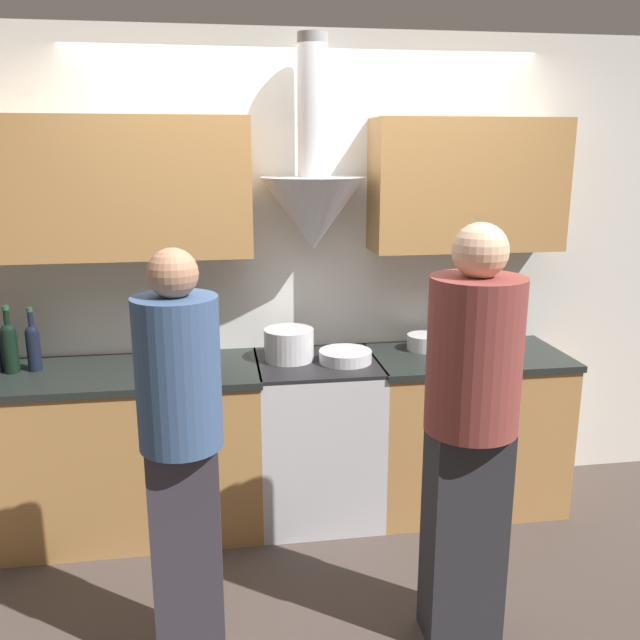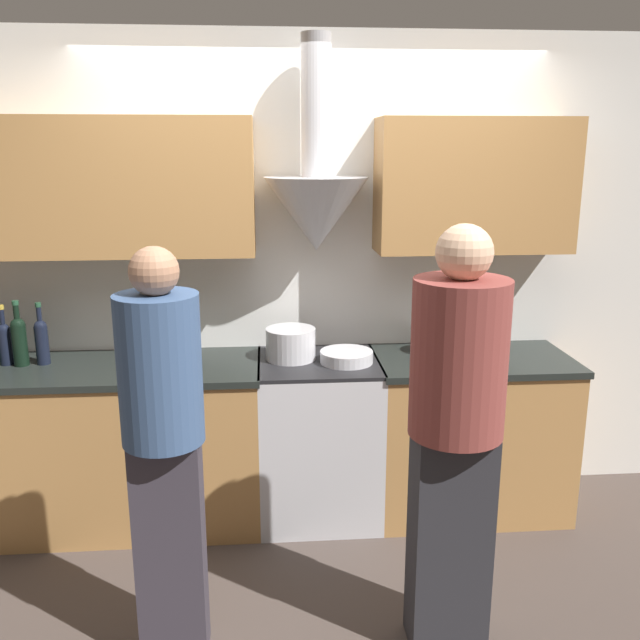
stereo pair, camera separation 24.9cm
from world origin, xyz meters
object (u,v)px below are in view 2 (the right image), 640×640
wine_bottle_3 (19,339)px  person_foreground_left (164,441)px  mixing_bowl (347,357)px  saucepan (429,344)px  stove_range (319,437)px  orange_fruit (480,351)px  wine_bottle_4 (42,339)px  wine_bottle_2 (5,341)px  person_foreground_right (455,426)px  stock_pot (291,344)px

wine_bottle_3 → person_foreground_left: size_ratio=0.21×
mixing_bowl → saucepan: bearing=17.7°
stove_range → saucepan: size_ratio=4.67×
stove_range → saucepan: 0.80m
mixing_bowl → orange_fruit: (0.72, 0.01, 0.01)m
saucepan → wine_bottle_4: bearing=-178.6°
stove_range → wine_bottle_3: size_ratio=2.58×
wine_bottle_3 → orange_fruit: size_ratio=4.36×
wine_bottle_3 → person_foreground_left: (0.89, -1.09, -0.11)m
wine_bottle_3 → wine_bottle_4: size_ratio=1.05×
wine_bottle_2 → wine_bottle_4: 0.19m
stove_range → person_foreground_right: (0.45, -1.07, 0.50)m
saucepan → orange_fruit: bearing=-30.2°
wine_bottle_4 → stock_pot: wine_bottle_4 is taller
wine_bottle_4 → saucepan: size_ratio=1.72×
stove_range → wine_bottle_2: (-1.63, 0.07, 0.57)m
wine_bottle_2 → mixing_bowl: bearing=-3.5°
stove_range → stock_pot: stock_pot is taller
stove_range → person_foreground_left: bearing=-122.6°
wine_bottle_3 → orange_fruit: 2.43m
stove_range → wine_bottle_4: wine_bottle_4 is taller
mixing_bowl → orange_fruit: bearing=0.9°
wine_bottle_2 → orange_fruit: (2.50, -0.10, -0.09)m
orange_fruit → wine_bottle_4: bearing=177.7°
wine_bottle_3 → stock_pot: 1.41m
stove_range → wine_bottle_4: bearing=177.5°
mixing_bowl → orange_fruit: size_ratio=3.54×
stock_pot → saucepan: (0.77, 0.07, -0.04)m
wine_bottle_4 → saucepan: 2.07m
orange_fruit → mixing_bowl: bearing=-179.1°
wine_bottle_2 → saucepan: size_ratio=1.67×
wine_bottle_2 → orange_fruit: wine_bottle_2 is taller
stove_range → wine_bottle_4: (-1.45, 0.06, 0.58)m
orange_fruit → saucepan: bearing=149.8°
wine_bottle_2 → saucepan: 2.26m
stove_range → person_foreground_right: 1.26m
stove_range → person_foreground_left: 1.32m
orange_fruit → person_foreground_right: size_ratio=0.05×
wine_bottle_3 → saucepan: 2.18m
orange_fruit → wine_bottle_3: bearing=178.2°
saucepan → wine_bottle_3: bearing=-178.2°
wine_bottle_3 → person_foreground_right: size_ratio=0.20×
stove_range → person_foreground_left: person_foreground_left is taller
wine_bottle_4 → mixing_bowl: bearing=-3.7°
wine_bottle_3 → person_foreground_right: (2.00, -1.11, -0.08)m
orange_fruit → person_foreground_right: person_foreground_right is taller
wine_bottle_2 → stove_range: bearing=-2.4°
wine_bottle_4 → mixing_bowl: 1.60m
wine_bottle_4 → person_foreground_left: person_foreground_left is taller
wine_bottle_4 → person_foreground_left: 1.35m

